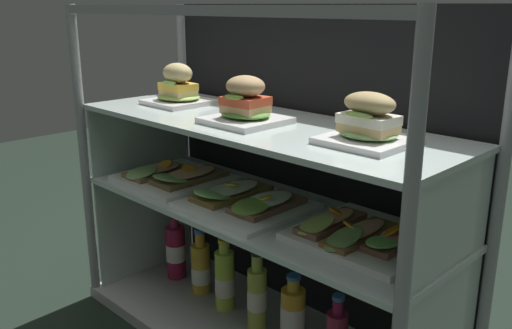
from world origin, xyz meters
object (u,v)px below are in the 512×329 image
open_sandwich_tray_near_right_corner (364,234)px  open_sandwich_tray_near_left_corner (173,176)px  plated_roll_sandwich_near_left_corner (178,89)px  open_sandwich_tray_far_right (245,201)px  juice_bottle_near_post (225,280)px  juice_bottle_back_left (257,296)px  plated_roll_sandwich_near_right_corner (367,124)px  juice_bottle_front_left_end (176,251)px  juice_bottle_front_middle (201,268)px  juice_bottle_front_right_end (293,316)px  plated_roll_sandwich_mid_left (245,105)px

open_sandwich_tray_near_right_corner → open_sandwich_tray_near_left_corner: bearing=-176.8°
plated_roll_sandwich_near_left_corner → open_sandwich_tray_far_right: (0.33, -0.04, -0.26)m
juice_bottle_near_post → juice_bottle_back_left: 0.15m
plated_roll_sandwich_near_left_corner → juice_bottle_back_left: 0.66m
plated_roll_sandwich_near_right_corner → juice_bottle_front_left_end: (-0.77, 0.04, -0.57)m
plated_roll_sandwich_near_left_corner → juice_bottle_front_middle: plated_roll_sandwich_near_left_corner is taller
plated_roll_sandwich_near_right_corner → juice_bottle_front_left_end: bearing=177.0°
open_sandwich_tray_near_left_corner → open_sandwich_tray_near_right_corner: size_ratio=1.00×
juice_bottle_front_middle → juice_bottle_near_post: bearing=-6.1°
juice_bottle_near_post → open_sandwich_tray_near_right_corner: bearing=-0.9°
juice_bottle_front_left_end → juice_bottle_front_right_end: bearing=-2.4°
juice_bottle_front_right_end → open_sandwich_tray_near_right_corner: bearing=-1.2°
juice_bottle_near_post → open_sandwich_tray_far_right: bearing=-17.7°
plated_roll_sandwich_mid_left → plated_roll_sandwich_near_right_corner: size_ratio=1.01×
juice_bottle_front_middle → juice_bottle_back_left: (0.28, -0.02, 0.02)m
plated_roll_sandwich_near_left_corner → open_sandwich_tray_near_right_corner: size_ratio=0.57×
juice_bottle_back_left → plated_roll_sandwich_near_left_corner: bearing=-179.9°
open_sandwich_tray_far_right → open_sandwich_tray_near_left_corner: bearing=-179.9°
open_sandwich_tray_near_left_corner → juice_bottle_front_right_end: size_ratio=1.41×
plated_roll_sandwich_near_right_corner → open_sandwich_tray_far_right: 0.44m
plated_roll_sandwich_mid_left → juice_bottle_back_left: size_ratio=0.75×
plated_roll_sandwich_near_left_corner → juice_bottle_front_right_end: 0.75m
open_sandwich_tray_far_right → open_sandwich_tray_near_right_corner: 0.36m
plated_roll_sandwich_mid_left → juice_bottle_front_middle: 0.65m
plated_roll_sandwich_near_right_corner → juice_bottle_front_middle: size_ratio=0.82×
juice_bottle_front_middle → juice_bottle_front_right_end: size_ratio=1.02×
juice_bottle_front_middle → juice_bottle_near_post: (0.13, -0.01, 0.01)m
juice_bottle_front_left_end → juice_bottle_near_post: 0.28m
open_sandwich_tray_far_right → juice_bottle_front_middle: (-0.27, 0.06, -0.32)m
open_sandwich_tray_far_right → juice_bottle_back_left: bearing=83.0°
plated_roll_sandwich_near_left_corner → juice_bottle_near_post: bearing=1.5°
juice_bottle_front_left_end → juice_bottle_near_post: (0.27, -0.02, -0.00)m
plated_roll_sandwich_near_right_corner → open_sandwich_tray_near_right_corner: plated_roll_sandwich_near_right_corner is taller
open_sandwich_tray_far_right → open_sandwich_tray_near_right_corner: (0.36, 0.04, 0.00)m
open_sandwich_tray_far_right → juice_bottle_front_left_end: open_sandwich_tray_far_right is taller
juice_bottle_front_left_end → juice_bottle_near_post: same height
plated_roll_sandwich_mid_left → open_sandwich_tray_far_right: 0.26m
plated_roll_sandwich_mid_left → open_sandwich_tray_far_right: plated_roll_sandwich_mid_left is taller
juice_bottle_front_left_end → juice_bottle_front_right_end: 0.56m
plated_roll_sandwich_mid_left → open_sandwich_tray_near_left_corner: bearing=178.4°
plated_roll_sandwich_mid_left → open_sandwich_tray_near_left_corner: (-0.34, 0.01, -0.26)m
open_sandwich_tray_far_right → juice_bottle_back_left: size_ratio=1.25×
juice_bottle_near_post → juice_bottle_back_left: bearing=-1.7°
juice_bottle_back_left → juice_bottle_front_right_end: size_ratio=1.13×
plated_roll_sandwich_near_right_corner → open_sandwich_tray_near_left_corner: 0.73m
plated_roll_sandwich_near_left_corner → juice_bottle_front_right_end: (0.47, 0.00, -0.58)m
open_sandwich_tray_far_right → juice_bottle_near_post: bearing=162.3°
juice_bottle_front_left_end → juice_bottle_front_middle: bearing=-2.3°
plated_roll_sandwich_near_right_corner → open_sandwich_tray_far_right: (-0.36, -0.02, -0.26)m
open_sandwich_tray_far_right → plated_roll_sandwich_mid_left: bearing=-38.3°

